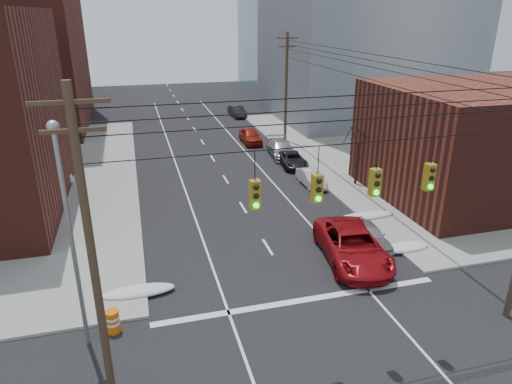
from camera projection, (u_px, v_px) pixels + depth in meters
sidewalk_ne at (479, 145)px, 46.56m from camera, size 40.00×40.00×0.15m
building_brick_far at (4, 57)px, 73.58m from camera, size 22.00×18.00×12.00m
building_office at (365, 15)px, 56.05m from camera, size 22.00×20.00×25.00m
building_glass at (304, 23)px, 80.43m from camera, size 20.00×18.00×22.00m
building_storefront at (490, 141)px, 33.04m from camera, size 16.00×12.00×8.00m
utility_pole_left at (91, 250)px, 14.22m from camera, size 2.20×0.28×11.00m
utility_pole_far at (286, 86)px, 46.22m from camera, size 2.20×0.28×11.00m
traffic_signals at (347, 184)px, 15.80m from camera, size 17.00×0.42×2.02m
street_light at (68, 221)px, 16.76m from camera, size 0.44×0.44×9.32m
bare_tree at (357, 157)px, 35.18m from camera, size 2.09×2.20×4.93m
snow_nw at (138, 291)px, 21.92m from camera, size 3.50×1.08×0.42m
snow_ne at (404, 248)px, 26.00m from camera, size 3.00×1.08×0.42m
snow_east_far at (366, 216)px, 30.04m from camera, size 4.00×1.08×0.42m
red_pickup at (352, 246)px, 24.75m from camera, size 3.84×6.84×1.81m
parked_car_a at (368, 235)px, 26.40m from camera, size 1.74×4.08×1.37m
parked_car_b at (311, 178)px, 35.73m from camera, size 1.32×3.77×1.24m
parked_car_c at (292, 160)px, 40.26m from camera, size 2.34×4.56×1.23m
parked_car_d at (281, 149)px, 43.01m from camera, size 2.61×5.40×1.52m
parked_car_e at (250, 136)px, 47.45m from camera, size 1.89×4.53×1.53m
parked_car_f at (237, 111)px, 59.55m from camera, size 1.75×4.34×1.40m
lot_car_a at (47, 179)px, 35.15m from camera, size 4.02×2.29×1.25m
lot_car_b at (26, 166)px, 38.09m from camera, size 4.83×3.28×1.23m
lot_car_d at (5, 176)px, 35.38m from camera, size 4.48×2.22×1.47m
construction_barrel at (113, 321)px, 19.29m from camera, size 0.70×0.70×1.03m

